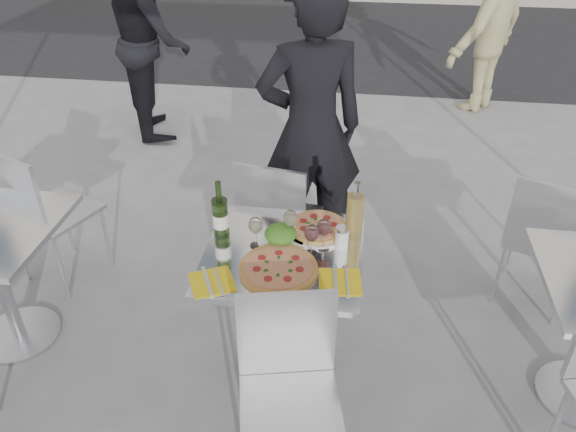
# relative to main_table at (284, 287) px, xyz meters

# --- Properties ---
(ground) EXTENTS (80.00, 80.00, 0.00)m
(ground) POSITION_rel_main_table_xyz_m (0.00, 0.00, -0.54)
(ground) COLOR slate
(street_asphalt) EXTENTS (24.00, 5.00, 0.00)m
(street_asphalt) POSITION_rel_main_table_xyz_m (0.00, 6.50, -0.54)
(street_asphalt) COLOR black
(street_asphalt) RESTS_ON ground
(main_table) EXTENTS (0.72, 0.72, 0.75)m
(main_table) POSITION_rel_main_table_xyz_m (0.00, 0.00, 0.00)
(main_table) COLOR #B7BABF
(main_table) RESTS_ON ground
(chair_far) EXTENTS (0.47, 0.48, 0.90)m
(chair_far) POSITION_rel_main_table_xyz_m (-0.14, 0.62, -0.01)
(chair_far) COLOR silver
(chair_far) RESTS_ON ground
(chair_near) EXTENTS (0.48, 0.49, 0.88)m
(chair_near) POSITION_rel_main_table_xyz_m (0.10, -0.53, -0.02)
(chair_near) COLOR silver
(chair_near) RESTS_ON ground
(side_chair_lfar) EXTENTS (0.56, 0.56, 0.93)m
(side_chair_lfar) POSITION_rel_main_table_xyz_m (-1.51, 0.49, 0.01)
(side_chair_lfar) COLOR silver
(side_chair_lfar) RESTS_ON ground
(side_chair_rfar) EXTENTS (0.53, 0.53, 0.88)m
(side_chair_rfar) POSITION_rel_main_table_xyz_m (1.36, 0.66, -0.02)
(side_chair_rfar) COLOR silver
(side_chair_rfar) RESTS_ON ground
(woman_diner) EXTENTS (0.75, 0.62, 1.78)m
(woman_diner) POSITION_rel_main_table_xyz_m (0.01, 1.03, 0.35)
(woman_diner) COLOR black
(woman_diner) RESTS_ON ground
(pedestrian_a) EXTENTS (0.95, 1.04, 1.72)m
(pedestrian_a) POSITION_rel_main_table_xyz_m (-1.62, 2.81, 0.32)
(pedestrian_a) COLOR black
(pedestrian_a) RESTS_ON ground
(pedestrian_b) EXTENTS (1.17, 1.25, 1.69)m
(pedestrian_b) POSITION_rel_main_table_xyz_m (1.45, 3.80, 0.31)
(pedestrian_b) COLOR #928D5E
(pedestrian_b) RESTS_ON ground
(pizza_near) EXTENTS (0.35, 0.35, 0.02)m
(pizza_near) POSITION_rel_main_table_xyz_m (-0.00, -0.13, 0.22)
(pizza_near) COLOR tan
(pizza_near) RESTS_ON main_table
(pizza_far) EXTENTS (0.32, 0.32, 0.03)m
(pizza_far) POSITION_rel_main_table_xyz_m (0.14, 0.20, 0.23)
(pizza_far) COLOR white
(pizza_far) RESTS_ON main_table
(salad_plate) EXTENTS (0.22, 0.22, 0.09)m
(salad_plate) POSITION_rel_main_table_xyz_m (-0.02, 0.08, 0.25)
(salad_plate) COLOR white
(salad_plate) RESTS_ON main_table
(wine_bottle) EXTENTS (0.07, 0.08, 0.29)m
(wine_bottle) POSITION_rel_main_table_xyz_m (-0.31, 0.09, 0.32)
(wine_bottle) COLOR #31521F
(wine_bottle) RESTS_ON main_table
(carafe) EXTENTS (0.08, 0.08, 0.29)m
(carafe) POSITION_rel_main_table_xyz_m (0.31, 0.18, 0.33)
(carafe) COLOR tan
(carafe) RESTS_ON main_table
(sugar_shaker) EXTENTS (0.06, 0.06, 0.11)m
(sugar_shaker) POSITION_rel_main_table_xyz_m (0.26, 0.08, 0.26)
(sugar_shaker) COLOR white
(sugar_shaker) RESTS_ON main_table
(wineglass_white_a) EXTENTS (0.07, 0.07, 0.16)m
(wineglass_white_a) POSITION_rel_main_table_xyz_m (-0.13, 0.03, 0.32)
(wineglass_white_a) COLOR white
(wineglass_white_a) RESTS_ON main_table
(wineglass_white_b) EXTENTS (0.07, 0.07, 0.16)m
(wineglass_white_b) POSITION_rel_main_table_xyz_m (0.02, 0.11, 0.32)
(wineglass_white_b) COLOR white
(wineglass_white_b) RESTS_ON main_table
(wineglass_red_a) EXTENTS (0.07, 0.07, 0.16)m
(wineglass_red_a) POSITION_rel_main_table_xyz_m (0.13, 0.00, 0.32)
(wineglass_red_a) COLOR white
(wineglass_red_a) RESTS_ON main_table
(wineglass_red_b) EXTENTS (0.07, 0.07, 0.16)m
(wineglass_red_b) POSITION_rel_main_table_xyz_m (0.18, 0.06, 0.32)
(wineglass_red_b) COLOR white
(wineglass_red_b) RESTS_ON main_table
(napkin_left) EXTENTS (0.24, 0.24, 0.01)m
(napkin_left) POSITION_rel_main_table_xyz_m (-0.27, -0.25, 0.21)
(napkin_left) COLOR gold
(napkin_left) RESTS_ON main_table
(napkin_right) EXTENTS (0.20, 0.20, 0.01)m
(napkin_right) POSITION_rel_main_table_xyz_m (0.27, -0.18, 0.21)
(napkin_right) COLOR gold
(napkin_right) RESTS_ON main_table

